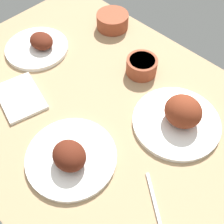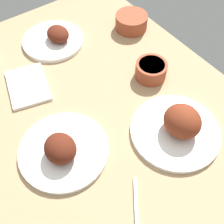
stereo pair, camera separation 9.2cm
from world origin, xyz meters
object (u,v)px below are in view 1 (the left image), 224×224
Objects in this scene: plate_center_main at (71,157)px; plate_far_side at (180,117)px; plate_near_viewer at (38,46)px; bowl_pasta at (142,65)px; bowl_soup at (112,20)px; spoon_loose at (154,201)px; folded_napkin at (20,97)px.

plate_far_side is at bearing -113.76° from plate_center_main.
plate_far_side reaches higher than plate_near_viewer.
bowl_soup reaches higher than bowl_pasta.
plate_far_side is 27.95cm from spoon_loose.
bowl_pasta reaches higher than folded_napkin.
bowl_pasta is at bearing -21.05° from plate_far_side.
plate_near_viewer is 74.04cm from spoon_loose.
folded_napkin reaches higher than spoon_loose.
bowl_pasta is at bearing -152.82° from plate_near_viewer.
plate_far_side reaches higher than bowl_soup.
bowl_pasta is 0.71× the size of spoon_loose.
plate_far_side is 1.14× the size of plate_near_viewer.
plate_near_viewer reaches higher than bowl_soup.
folded_napkin is 1.17× the size of spoon_loose.
bowl_pasta is (-37.64, -19.33, 1.44)cm from plate_near_viewer.
bowl_soup is 0.72× the size of folded_napkin.
plate_center_main is (14.69, 33.36, -1.01)cm from plate_far_side.
plate_center_main is 1.70× the size of spoon_loose.
plate_far_side is 25.57cm from bowl_pasta.
bowl_pasta is 45.08cm from folded_napkin.
plate_center_main reaches higher than plate_near_viewer.
plate_center_main is at bearing 102.17° from bowl_pasta.
bowl_soup is 77.01cm from spoon_loose.
bowl_soup is at bearing -56.66° from plate_center_main.
folded_napkin is (-15.76, 19.99, -1.25)cm from plate_near_viewer.
plate_near_viewer is at bearing -155.59° from spoon_loose.
bowl_soup is (35.73, -54.31, 0.95)cm from plate_center_main.
spoon_loose is (-61.31, 46.50, -3.00)cm from bowl_soup.
plate_center_main is 31.28cm from folded_napkin.
folded_napkin is (21.88, 39.32, -2.70)cm from bowl_pasta.
plate_far_side is at bearing 157.43° from bowl_soup.
plate_far_side is at bearing -170.64° from plate_near_viewer.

